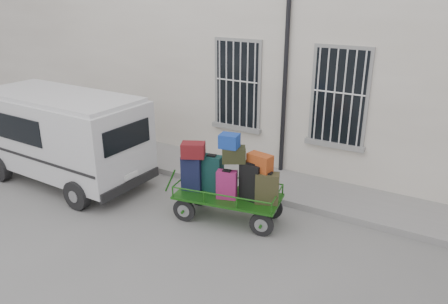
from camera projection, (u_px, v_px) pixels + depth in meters
ground at (187, 212)px, 9.61m from camera, size 80.00×80.00×0.00m
building at (291, 46)px, 12.97m from camera, size 24.00×5.15×6.00m
sidewalk at (236, 174)px, 11.35m from camera, size 24.00×1.70×0.15m
luggage_cart at (228, 180)px, 8.98m from camera, size 2.62×1.36×1.92m
van at (62, 132)px, 10.74m from camera, size 4.53×2.13×2.25m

